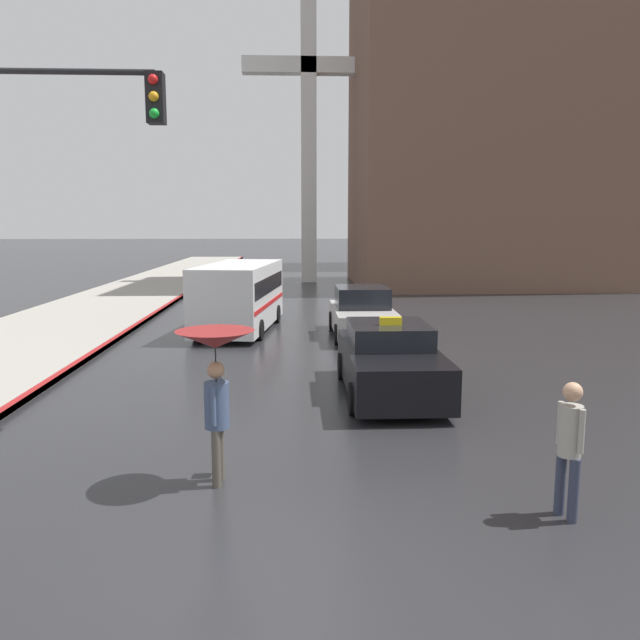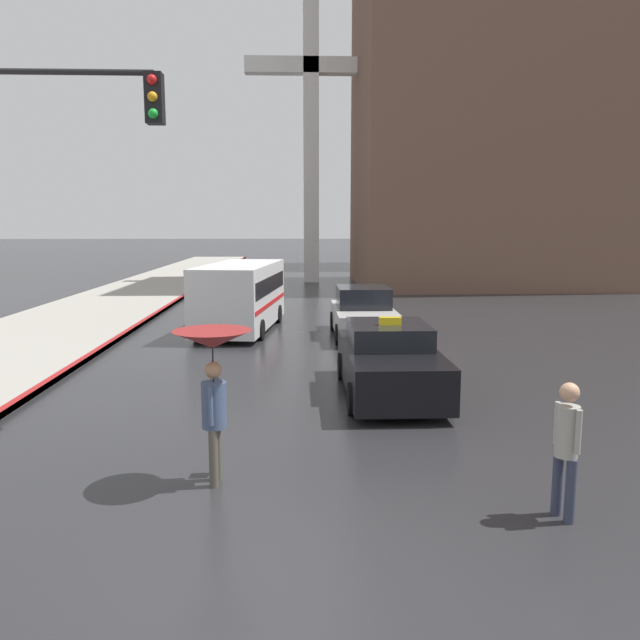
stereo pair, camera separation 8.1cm
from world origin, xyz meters
name	(u,v)px [view 2 (the right image)]	position (x,y,z in m)	size (l,w,h in m)	color
ground_plane	(289,587)	(0.00, 0.00, 0.00)	(300.00, 300.00, 0.00)	#262628
taxi	(389,362)	(1.96, 6.83, 0.68)	(1.91, 4.28, 1.60)	black
sedan_red	(363,314)	(2.16, 13.56, 0.69)	(1.91, 4.22, 1.53)	#B7B2AD
ambulance_van	(241,293)	(-1.74, 14.81, 1.22)	(2.71, 5.87, 2.18)	silver
pedestrian_with_umbrella	(213,363)	(-1.01, 2.47, 1.66)	(1.03, 1.03, 2.09)	#4C473D
pedestrian_man	(567,441)	(3.21, 1.29, 0.95)	(0.34, 0.42, 1.65)	#2D3347
traffic_light	(21,173)	(-4.40, 5.05, 4.28)	(3.90, 0.38, 6.16)	black
building_tower_near	(491,81)	(11.04, 30.50, 11.37)	(14.76, 10.90, 22.73)	brown
building_tower_far	(608,51)	(25.88, 47.70, 17.59)	(14.59, 11.13, 35.18)	gray
monument_cross	(311,114)	(0.99, 32.38, 9.88)	(7.67, 0.90, 17.42)	white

